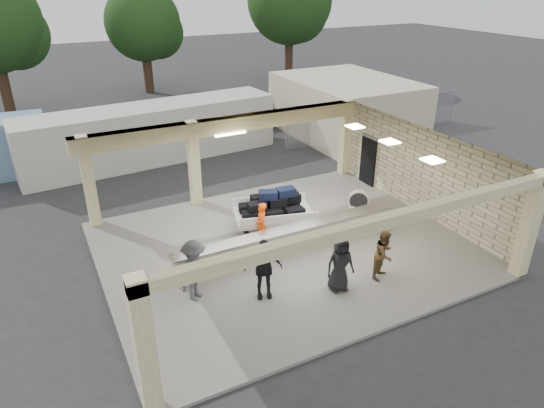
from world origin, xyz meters
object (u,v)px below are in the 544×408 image
drum_fan (358,200)px  car_dark (249,110)px  passenger_b (263,268)px  car_white_b (357,104)px  baggage_handler (261,225)px  passenger_c (195,270)px  container_white (152,133)px  passenger_d (340,264)px  car_white_a (277,110)px  baggage_counter (291,241)px  passenger_a (384,254)px  luggage_cart (273,210)px

drum_fan → car_dark: (1.57, 13.77, 0.22)m
passenger_b → car_white_b: (14.59, 15.46, -0.40)m
baggage_handler → car_white_b: bearing=157.2°
drum_fan → passenger_c: passenger_c is taller
container_white → passenger_d: bearing=-87.1°
passenger_b → car_white_b: bearing=64.8°
baggage_handler → car_white_b: (13.38, 12.86, -0.26)m
passenger_c → car_white_a: bearing=19.3°
baggage_handler → passenger_b: size_ratio=0.86×
baggage_counter → passenger_a: (1.87, -2.49, 0.31)m
car_white_a → car_white_b: bearing=-80.1°
baggage_handler → car_dark: size_ratio=0.34×
luggage_cart → drum_fan: (3.75, -0.07, -0.41)m
passenger_d → car_dark: (5.22, 17.78, -0.19)m
passenger_a → car_white_b: passenger_a is taller
car_dark → passenger_d: bearing=-170.9°
passenger_a → passenger_b: 3.82m
baggage_handler → passenger_b: bearing=-1.5°
car_white_a → car_dark: 1.81m
car_white_b → car_dark: car_dark is taller
passenger_b → container_white: bearing=107.2°
car_dark → container_white: 8.20m
container_white → baggage_counter: bearing=-86.8°
baggage_counter → passenger_a: size_ratio=5.13×
passenger_a → passenger_b: passenger_b is taller
baggage_handler → passenger_c: bearing=-35.6°
passenger_c → container_white: (2.01, 12.28, 0.33)m
passenger_d → car_dark: bearing=82.2°
passenger_a → car_dark: passenger_a is taller
car_white_a → passenger_b: bearing=167.5°
passenger_d → luggage_cart: bearing=100.0°
passenger_b → passenger_a: bearing=6.3°
passenger_c → car_dark: bearing=24.9°
drum_fan → baggage_handler: 4.66m
drum_fan → car_white_a: 13.20m
passenger_d → passenger_a: bearing=6.4°
passenger_b → baggage_counter: bearing=60.5°
luggage_cart → baggage_counter: bearing=-81.4°
passenger_c → baggage_handler: bearing=-4.7°
passenger_b → container_white: size_ratio=0.15×
passenger_b → passenger_c: passenger_c is taller
container_white → car_dark: bearing=24.1°
baggage_counter → luggage_cart: (0.19, 1.65, 0.39)m
car_white_b → luggage_cart: bearing=153.5°
baggage_counter → passenger_d: passenger_d is taller
car_white_a → car_white_b: size_ratio=1.35×
baggage_counter → passenger_b: passenger_b is taller
passenger_b → car_dark: size_ratio=0.40×
baggage_handler → car_white_a: bearing=173.6°
car_dark → baggage_counter: bearing=-174.3°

